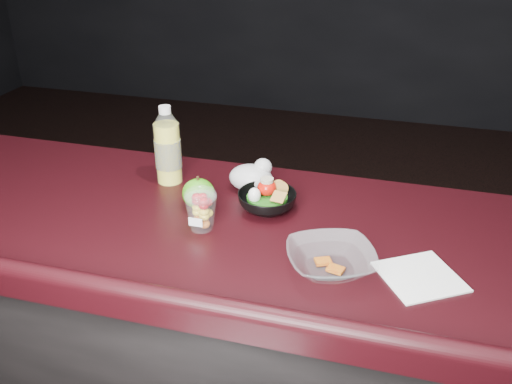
# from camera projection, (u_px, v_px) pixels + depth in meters

# --- Properties ---
(counter) EXTENTS (4.06, 0.71, 1.02)m
(counter) POSITION_uv_depth(u_px,v_px,m) (231.00, 369.00, 1.70)
(counter) COLOR black
(counter) RESTS_ON ground
(lemonade_bottle) EXTENTS (0.08, 0.08, 0.23)m
(lemonade_bottle) POSITION_uv_depth(u_px,v_px,m) (168.00, 151.00, 1.63)
(lemonade_bottle) COLOR yellow
(lemonade_bottle) RESTS_ON counter
(fruit_cup) EXTENTS (0.08, 0.08, 0.12)m
(fruit_cup) POSITION_uv_depth(u_px,v_px,m) (201.00, 208.00, 1.41)
(fruit_cup) COLOR white
(fruit_cup) RESTS_ON counter
(green_apple) EXTENTS (0.09, 0.09, 0.09)m
(green_apple) POSITION_uv_depth(u_px,v_px,m) (198.00, 193.00, 1.52)
(green_apple) COLOR #28860F
(green_apple) RESTS_ON counter
(plastic_bag) EXTENTS (0.12, 0.10, 0.09)m
(plastic_bag) POSITION_uv_depth(u_px,v_px,m) (252.00, 176.00, 1.61)
(plastic_bag) COLOR silver
(plastic_bag) RESTS_ON counter
(snack_bowl) EXTENTS (0.17, 0.17, 0.09)m
(snack_bowl) POSITION_uv_depth(u_px,v_px,m) (267.00, 200.00, 1.51)
(snack_bowl) COLOR black
(snack_bowl) RESTS_ON counter
(takeout_bowl) EXTENTS (0.26, 0.26, 0.05)m
(takeout_bowl) POSITION_uv_depth(u_px,v_px,m) (331.00, 260.00, 1.27)
(takeout_bowl) COLOR silver
(takeout_bowl) RESTS_ON counter
(paper_napkin) EXTENTS (0.22, 0.22, 0.00)m
(paper_napkin) POSITION_uv_depth(u_px,v_px,m) (420.00, 277.00, 1.25)
(paper_napkin) COLOR white
(paper_napkin) RESTS_ON counter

